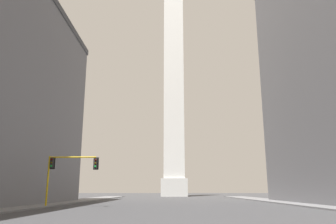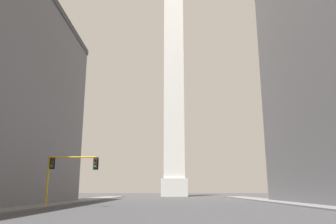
% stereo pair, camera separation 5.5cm
% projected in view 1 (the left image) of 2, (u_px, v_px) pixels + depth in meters
% --- Properties ---
extents(sidewalk_left, '(5.00, 110.21, 0.15)m').
position_uv_depth(sidewalk_left, '(26.00, 206.00, 34.16)').
color(sidewalk_left, slate).
rests_on(sidewalk_left, ground_plane).
extents(sidewalk_right, '(5.00, 110.21, 0.15)m').
position_uv_depth(sidewalk_right, '(330.00, 207.00, 33.76)').
color(sidewalk_right, slate).
rests_on(sidewalk_right, ground_plane).
extents(obelisk, '(7.31, 7.31, 72.51)m').
position_uv_depth(obelisk, '(174.00, 77.00, 99.25)').
color(obelisk, silver).
rests_on(obelisk, ground_plane).
extents(traffic_light_mid_left, '(5.48, 0.51, 5.29)m').
position_uv_depth(traffic_light_mid_left, '(66.00, 168.00, 34.88)').
color(traffic_light_mid_left, yellow).
rests_on(traffic_light_mid_left, ground_plane).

